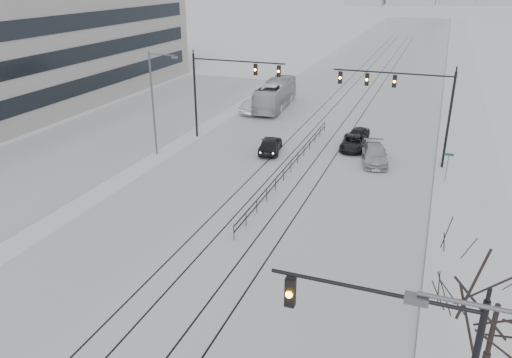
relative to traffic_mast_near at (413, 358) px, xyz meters
name	(u,v)px	position (x,y,z in m)	size (l,w,h in m)	color
road	(355,94)	(-10.79, 54.00, -4.55)	(22.00, 260.00, 0.02)	silver
sidewalk_east	(463,102)	(2.71, 54.00, -4.48)	(5.00, 260.00, 0.16)	silver
curb	(443,101)	(0.26, 54.00, -4.50)	(0.10, 260.00, 0.12)	gray
parking_strip	(119,130)	(-30.79, 29.00, -4.55)	(14.00, 60.00, 0.03)	silver
tram_rails	(320,137)	(-10.79, 34.00, -4.54)	(5.30, 180.00, 0.01)	black
traffic_mast_near	(413,358)	(0.00, 0.00, 0.00)	(6.10, 0.37, 7.00)	black
traffic_mast_ne	(408,97)	(-2.64, 29.00, 1.20)	(9.60, 0.37, 8.00)	black
traffic_mast_nw	(223,82)	(-19.31, 30.00, 1.01)	(9.10, 0.37, 8.00)	black
street_light_west	(155,97)	(-22.99, 24.00, 0.65)	(2.73, 0.25, 9.00)	#595B60
bare_tree	(495,317)	(2.41, 3.00, -0.07)	(4.40, 4.40, 6.10)	black
median_fence	(291,166)	(-10.79, 24.00, -4.04)	(0.06, 24.00, 1.00)	black
street_sign	(448,163)	(1.01, 26.00, -2.96)	(0.70, 0.06, 2.40)	#595B60
sedan_sb_inner	(270,144)	(-13.91, 27.93, -3.80)	(1.80, 4.47, 1.52)	black
sedan_sb_outer	(254,107)	(-20.01, 40.17, -3.79)	(1.63, 4.68, 1.54)	silver
sedan_nb_front	(353,143)	(-7.09, 31.39, -3.94)	(2.06, 4.46, 1.24)	black
sedan_nb_right	(375,155)	(-4.73, 28.48, -3.83)	(2.04, 5.02, 1.46)	#AFB2B7
sedan_nb_far	(357,135)	(-7.13, 33.81, -3.91)	(1.54, 3.84, 1.31)	black
box_truck	(275,95)	(-18.54, 43.35, -2.98)	(2.65, 11.34, 3.16)	#BABDBF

